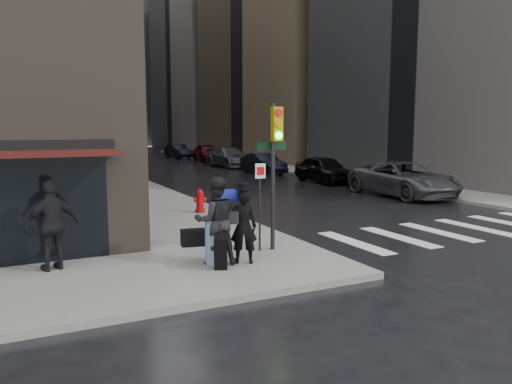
% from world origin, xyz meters
% --- Properties ---
extents(ground, '(140.00, 140.00, 0.00)m').
position_xyz_m(ground, '(0.00, 0.00, 0.00)').
color(ground, black).
rests_on(ground, ground).
extents(sidewalk_left, '(4.00, 50.00, 0.15)m').
position_xyz_m(sidewalk_left, '(0.00, 27.00, 0.07)').
color(sidewalk_left, slate).
rests_on(sidewalk_left, ground).
extents(sidewalk_right, '(3.00, 50.00, 0.15)m').
position_xyz_m(sidewalk_right, '(13.50, 27.00, 0.07)').
color(sidewalk_right, slate).
rests_on(sidewalk_right, ground).
extents(crosswalk, '(8.50, 3.00, 0.01)m').
position_xyz_m(crosswalk, '(7.50, 1.00, 0.00)').
color(crosswalk, silver).
rests_on(crosswalk, ground).
extents(bldg_right_far, '(22.00, 20.00, 25.00)m').
position_xyz_m(bldg_right_far, '(26.00, 58.00, 12.50)').
color(bldg_right_far, slate).
rests_on(bldg_right_far, ground).
extents(bldg_distant, '(40.00, 12.00, 32.00)m').
position_xyz_m(bldg_distant, '(6.00, 78.00, 16.00)').
color(bldg_distant, slate).
rests_on(bldg_distant, ground).
extents(man_overcoat, '(1.24, 0.82, 1.86)m').
position_xyz_m(man_overcoat, '(-0.51, -0.06, 0.93)').
color(man_overcoat, black).
rests_on(man_overcoat, ground).
extents(man_jeans, '(1.38, 0.94, 1.98)m').
position_xyz_m(man_jeans, '(-0.97, 0.19, 1.14)').
color(man_jeans, black).
rests_on(man_jeans, ground).
extents(man_greycoat, '(1.24, 0.80, 1.95)m').
position_xyz_m(man_greycoat, '(-4.28, 1.29, 1.13)').
color(man_greycoat, black).
rests_on(man_greycoat, ground).
extents(traffic_light, '(0.91, 0.41, 3.63)m').
position_xyz_m(traffic_light, '(0.78, 0.74, 2.49)').
color(traffic_light, black).
rests_on(traffic_light, ground).
extents(fire_hydrant, '(0.48, 0.37, 0.84)m').
position_xyz_m(fire_hydrant, '(1.03, 6.78, 0.52)').
color(fire_hydrant, '#A40A0E').
rests_on(fire_hydrant, ground).
extents(parked_car_0, '(2.83, 5.83, 1.60)m').
position_xyz_m(parked_car_0, '(11.33, 7.65, 0.80)').
color(parked_car_0, '#424247').
rests_on(parked_car_0, ground).
extents(parked_car_1, '(2.00, 4.61, 1.55)m').
position_xyz_m(parked_car_1, '(11.23, 14.05, 0.77)').
color(parked_car_1, black).
rests_on(parked_car_1, ground).
extents(parked_car_2, '(1.64, 4.32, 1.41)m').
position_xyz_m(parked_car_2, '(10.52, 20.45, 0.70)').
color(parked_car_2, black).
rests_on(parked_car_2, ground).
extents(parked_car_3, '(2.53, 5.53, 1.57)m').
position_xyz_m(parked_car_3, '(10.71, 26.85, 0.78)').
color(parked_car_3, '#444349').
rests_on(parked_car_3, ground).
extents(parked_car_4, '(2.33, 5.01, 1.66)m').
position_xyz_m(parked_car_4, '(11.25, 33.25, 0.83)').
color(parked_car_4, '#3E0C0E').
rests_on(parked_car_4, ground).
extents(parked_car_5, '(1.89, 4.44, 1.42)m').
position_xyz_m(parked_car_5, '(10.44, 39.65, 0.71)').
color(parked_car_5, black).
rests_on(parked_car_5, ground).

